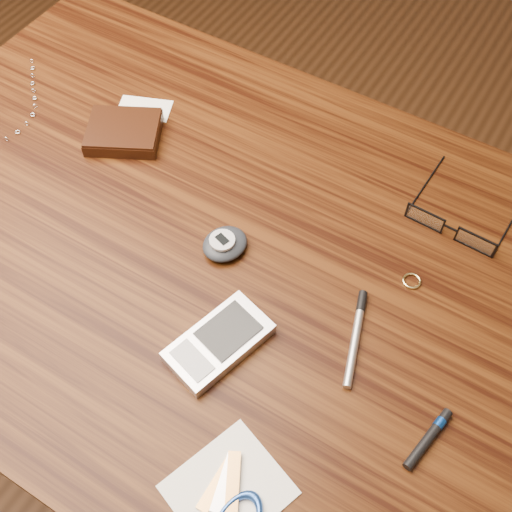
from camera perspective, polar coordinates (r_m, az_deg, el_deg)
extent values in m
plane|color=#472814|center=(1.50, -2.49, -15.61)|extent=(3.80, 3.80, 0.00)
cube|color=#361A08|center=(0.83, -4.30, 0.52)|extent=(1.00, 0.70, 0.03)
cylinder|color=#4C2814|center=(1.46, -11.65, 8.01)|extent=(0.05, 0.05, 0.71)
cube|color=black|center=(0.95, -11.67, 10.67)|extent=(0.13, 0.12, 0.02)
cube|color=black|center=(0.94, -11.78, 11.14)|extent=(0.13, 0.12, 0.00)
cube|color=white|center=(0.99, -9.90, 12.78)|extent=(0.09, 0.07, 0.00)
cube|color=black|center=(0.85, 14.80, 3.27)|extent=(0.05, 0.00, 0.03)
cube|color=silver|center=(0.85, 14.80, 3.27)|extent=(0.05, 0.00, 0.02)
cylinder|color=black|center=(0.90, 14.81, 6.14)|extent=(0.01, 0.12, 0.00)
cube|color=black|center=(0.85, 18.91, 1.17)|extent=(0.05, 0.00, 0.03)
cube|color=silver|center=(0.85, 18.91, 1.17)|extent=(0.05, 0.00, 0.02)
cylinder|color=black|center=(0.90, 21.66, 2.66)|extent=(0.01, 0.12, 0.00)
cube|color=black|center=(0.85, 16.92, 2.39)|extent=(0.02, 0.00, 0.00)
torus|color=#E7CE78|center=(0.81, 13.67, -2.16)|extent=(0.03, 0.03, 0.00)
torus|color=silver|center=(1.00, -21.31, 9.66)|extent=(0.01, 0.00, 0.01)
torus|color=silver|center=(1.00, -20.43, 10.30)|extent=(0.01, 0.01, 0.00)
torus|color=silver|center=(1.01, -19.70, 11.02)|extent=(0.01, 0.00, 0.01)
torus|color=silver|center=(1.02, -19.23, 11.78)|extent=(0.01, 0.01, 0.00)
torus|color=silver|center=(1.03, -19.05, 12.49)|extent=(0.01, 0.01, 0.01)
torus|color=silver|center=(1.05, -19.08, 13.13)|extent=(0.01, 0.01, 0.00)
torus|color=silver|center=(1.06, -19.18, 13.72)|extent=(0.01, 0.01, 0.01)
torus|color=silver|center=(1.07, -19.25, 14.30)|extent=(0.01, 0.01, 0.00)
torus|color=silver|center=(1.09, -19.26, 14.90)|extent=(0.01, 0.00, 0.01)
torus|color=silver|center=(1.10, -19.24, 15.49)|extent=(0.01, 0.01, 0.00)
torus|color=silver|center=(1.11, -19.31, 16.03)|extent=(0.01, 0.00, 0.01)
cube|color=silver|center=(0.74, -3.33, -7.67)|extent=(0.09, 0.13, 0.02)
cube|color=black|center=(0.73, -2.47, -6.64)|extent=(0.07, 0.08, 0.00)
cube|color=#9DA0A4|center=(0.72, -5.70, -9.21)|extent=(0.05, 0.04, 0.00)
ellipsoid|color=black|center=(0.81, -2.78, 1.08)|extent=(0.07, 0.07, 0.02)
cylinder|color=#ACAFB5|center=(0.79, -3.03, 1.42)|extent=(0.03, 0.03, 0.00)
cube|color=black|center=(0.79, -3.04, 1.52)|extent=(0.02, 0.02, 0.00)
cube|color=white|center=(0.69, -2.47, -20.03)|extent=(0.13, 0.14, 0.00)
cube|color=olive|center=(0.69, -3.46, -19.57)|extent=(0.01, 0.06, 0.00)
cube|color=#BDBCC1|center=(0.69, -2.76, -19.48)|extent=(0.03, 0.06, 0.00)
cube|color=olive|center=(0.68, -2.07, -19.38)|extent=(0.04, 0.06, 0.00)
cylinder|color=#B7B7BC|center=(0.75, 8.83, -7.19)|extent=(0.05, 0.12, 0.01)
cylinder|color=black|center=(0.78, 9.38, -4.04)|extent=(0.02, 0.03, 0.01)
cylinder|color=black|center=(0.72, 15.04, -15.42)|extent=(0.02, 0.08, 0.01)
cylinder|color=#1041A5|center=(0.73, 16.00, -14.12)|extent=(0.01, 0.01, 0.01)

